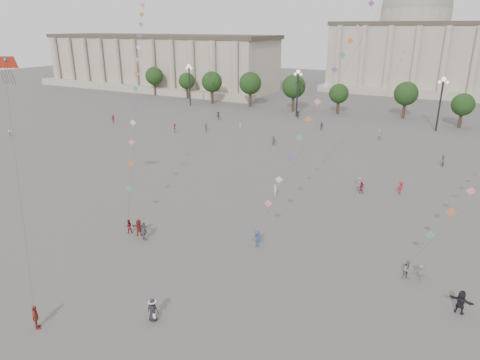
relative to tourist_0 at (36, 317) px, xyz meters
The scene contains 33 objects.
ground 8.70m from the tourist_0, 68.76° to the left, with size 360.00×360.00×0.00m, color #565451.
hall_west 124.97m from the tourist_0, 125.18° to the left, with size 84.00×26.22×17.20m.
hall_central 137.96m from the tourist_0, 88.69° to the left, with size 48.30×34.30×35.50m.
tree_row 86.24m from the tourist_0, 87.91° to the left, with size 137.12×5.12×8.00m.
lamp_post_far_west 88.82m from the tourist_0, 118.20° to the left, with size 2.00×0.90×10.65m.
lamp_post_mid_west 79.22m from the tourist_0, 98.64° to the left, with size 2.00×0.90×10.65m.
lamp_post_mid_east 80.40m from the tourist_0, 76.92° to the left, with size 2.00×0.90×10.65m.
person_crowd_0 67.51m from the tourist_0, 91.89° to the left, with size 1.01×0.42×1.73m, color #354977.
person_crowd_1 63.08m from the tourist_0, 147.20° to the left, with size 0.86×0.67×1.77m, color silver.
person_crowd_2 68.32m from the tourist_0, 130.12° to the left, with size 1.15×0.66×1.78m, color maroon.
person_crowd_3 30.35m from the tourist_0, 32.11° to the left, with size 1.73×0.55×1.86m, color black.
person_crowd_4 66.47m from the tourist_0, 81.70° to the left, with size 1.70×0.54×1.83m, color silver.
person_crowd_6 29.63m from the tourist_0, 40.37° to the left, with size 1.02×0.58×1.57m, color slate.
person_crowd_7 39.63m from the tourist_0, 70.99° to the left, with size 1.68×0.54×1.81m, color silver.
person_crowd_8 42.68m from the tourist_0, 65.36° to the left, with size 1.10×0.63×1.70m, color maroon.
person_crowd_10 62.09m from the tourist_0, 105.62° to the left, with size 0.54×0.36×1.49m, color silver.
person_crowd_12 52.85m from the tourist_0, 96.48° to the left, with size 1.51×0.48×1.63m, color slate.
person_crowd_13 30.89m from the tourist_0, 82.01° to the left, with size 0.55×0.36×1.50m, color silver.
person_crowd_16 59.54m from the tourist_0, 111.75° to the left, with size 0.97×0.41×1.66m, color slate.
person_crowd_17 58.23m from the tourist_0, 117.57° to the left, with size 1.15×0.66×1.78m, color maroon.
person_crowd_18 39.10m from the tourist_0, 70.01° to the left, with size 0.73×0.57×1.51m, color maroon.
person_crowd_19 70.79m from the tourist_0, 111.27° to the left, with size 1.19×0.68×1.84m, color #222328.
person_crowd_20 76.81m from the tourist_0, 98.01° to the left, with size 1.10×0.63×1.71m, color black.
person_crowd_21 57.67m from the tourist_0, 68.27° to the left, with size 0.85×0.66×1.75m, color slate.
tourist_0 is the anchor object (origin of this frame).
tourist_2 14.66m from the tourist_0, 102.95° to the left, with size 1.61×0.51×1.74m, color maroon.
tourist_3 13.91m from the tourist_0, 98.86° to the left, with size 1.10×0.46×1.88m, color slate.
kite_flyer_0 14.92m from the tourist_0, 107.86° to the left, with size 0.72×0.56×1.49m, color maroon.
kite_flyer_1 19.65m from the tourist_0, 65.42° to the left, with size 1.11×0.64×1.72m, color navy.
kite_flyer_2 28.81m from the tourist_0, 41.46° to the left, with size 0.82×0.64×1.68m, color slate.
hat_person 7.99m from the tourist_0, 35.16° to the left, with size 0.95×0.73×1.73m.
dragon_kite 21.11m from the tourist_0, 143.43° to the left, with size 7.09×5.09×21.36m.
kite_train_west 47.63m from the tourist_0, 119.43° to the left, with size 31.45×43.45×65.41m.
Camera 1 is at (21.13, -22.74, 19.93)m, focal length 32.00 mm.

